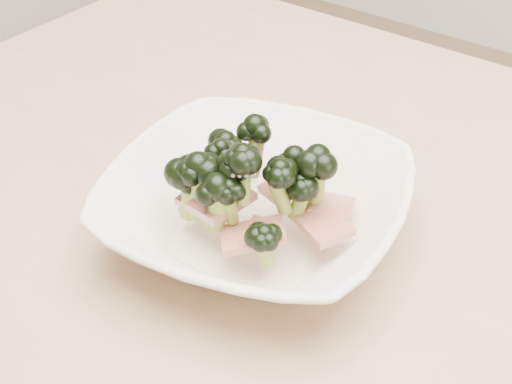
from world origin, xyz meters
The scene contains 2 objects.
dining_table centered at (0.00, 0.00, 0.65)m, with size 1.20×0.80×0.75m.
broccoli_dish centered at (-0.08, -0.06, 0.79)m, with size 0.31×0.31×0.12m.
Camera 1 is at (0.22, -0.46, 1.18)m, focal length 50.00 mm.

